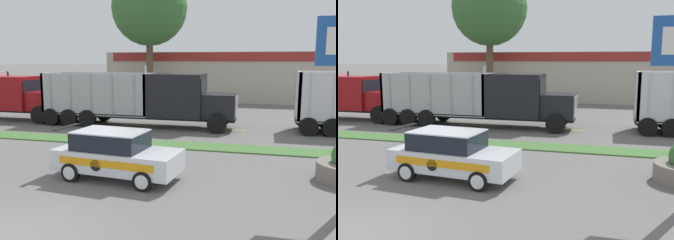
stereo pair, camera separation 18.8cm
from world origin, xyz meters
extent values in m
plane|color=slate|center=(0.00, 0.00, 0.00)|extent=(600.00, 600.00, 0.00)
cube|color=#477538|center=(0.00, 10.01, 0.03)|extent=(120.00, 1.51, 0.06)
cube|color=yellow|center=(-7.48, 14.77, 0.00)|extent=(2.40, 0.14, 0.01)
cube|color=yellow|center=(-2.08, 14.77, 0.00)|extent=(2.40, 0.14, 0.01)
cube|color=yellow|center=(3.32, 14.77, 0.00)|extent=(2.40, 0.14, 0.01)
cube|color=yellow|center=(8.72, 14.77, 0.00)|extent=(2.40, 0.14, 0.01)
cube|color=silver|center=(7.25, 15.25, 2.06)|extent=(0.16, 2.45, 2.65)
cube|color=#BCBCC1|center=(7.75, 14.01, 2.06)|extent=(0.10, 0.04, 2.51)
cube|color=#BCBCC1|center=(8.91, 14.01, 2.06)|extent=(0.10, 0.04, 2.51)
cylinder|color=black|center=(7.77, 14.05, 0.50)|extent=(1.00, 0.30, 1.00)
cylinder|color=black|center=(7.77, 16.46, 0.50)|extent=(1.00, 0.30, 1.00)
cylinder|color=black|center=(8.95, 14.05, 0.50)|extent=(1.00, 0.30, 1.00)
cylinder|color=black|center=(8.95, 16.46, 0.50)|extent=(1.00, 0.30, 1.00)
cube|color=maroon|center=(-8.25, 14.86, 1.35)|extent=(2.47, 1.96, 1.20)
cube|color=#B7B7BC|center=(-6.98, 14.86, 1.35)|extent=(0.06, 1.67, 1.02)
cube|color=maroon|center=(-10.81, 14.86, 1.84)|extent=(2.67, 2.39, 2.18)
cube|color=black|center=(-9.46, 14.86, 2.22)|extent=(0.04, 2.03, 0.98)
cylinder|color=black|center=(-8.25, 13.69, 0.57)|extent=(1.14, 0.30, 1.14)
cylinder|color=black|center=(-8.25, 16.03, 0.57)|extent=(1.14, 0.30, 1.14)
cube|color=black|center=(-2.01, 14.66, 0.62)|extent=(11.79, 1.36, 0.18)
cube|color=black|center=(2.95, 14.66, 1.40)|extent=(1.87, 2.02, 1.37)
cube|color=#B7B7BC|center=(3.91, 14.66, 1.40)|extent=(0.06, 1.72, 1.17)
cube|color=black|center=(0.43, 14.66, 1.96)|extent=(3.16, 2.46, 2.50)
cube|color=black|center=(2.03, 14.66, 2.40)|extent=(0.04, 2.09, 1.12)
cylinder|color=silver|center=(-1.25, 13.86, 2.82)|extent=(0.14, 0.14, 1.73)
cube|color=#ADADB2|center=(-4.53, 14.66, 0.77)|extent=(6.75, 2.46, 0.12)
cube|color=#ADADB2|center=(-1.23, 14.66, 1.99)|extent=(0.16, 2.46, 2.44)
cube|color=#ADADB2|center=(-7.83, 14.66, 1.99)|extent=(0.16, 2.46, 2.44)
cube|color=#ADADB2|center=(-4.53, 13.51, 1.99)|extent=(6.75, 0.16, 2.44)
cube|color=#ADADB2|center=(-4.53, 15.82, 1.99)|extent=(6.75, 0.16, 2.44)
cube|color=#99999E|center=(-7.23, 13.41, 1.99)|extent=(0.10, 0.04, 2.32)
cube|color=#99999E|center=(-5.88, 13.41, 1.99)|extent=(0.10, 0.04, 2.32)
cube|color=#99999E|center=(-4.53, 13.41, 1.99)|extent=(0.10, 0.04, 2.32)
cube|color=#99999E|center=(-3.18, 13.41, 1.99)|extent=(0.10, 0.04, 2.32)
cube|color=#99999E|center=(-1.83, 13.41, 1.99)|extent=(0.10, 0.04, 2.32)
cylinder|color=black|center=(2.95, 13.45, 0.53)|extent=(1.06, 0.30, 1.06)
cylinder|color=black|center=(2.95, 15.88, 0.53)|extent=(1.06, 0.30, 1.06)
cylinder|color=black|center=(-7.31, 13.45, 0.53)|extent=(1.06, 0.30, 1.06)
cylinder|color=black|center=(-7.31, 15.88, 0.53)|extent=(1.06, 0.30, 1.06)
cylinder|color=black|center=(-6.07, 13.45, 0.53)|extent=(1.06, 0.30, 1.06)
cylinder|color=black|center=(-6.07, 15.88, 0.53)|extent=(1.06, 0.30, 1.06)
cylinder|color=black|center=(-4.83, 13.45, 0.53)|extent=(1.06, 0.30, 1.06)
cylinder|color=black|center=(-4.83, 15.88, 0.53)|extent=(1.06, 0.30, 1.06)
cube|color=silver|center=(0.70, 4.71, 0.67)|extent=(4.42, 2.25, 0.71)
cube|color=black|center=(0.45, 4.74, 1.32)|extent=(2.49, 1.84, 0.58)
cube|color=silver|center=(0.45, 4.74, 1.63)|extent=(2.49, 1.84, 0.04)
cube|color=black|center=(-1.31, 4.93, 1.67)|extent=(0.35, 1.47, 0.03)
cube|color=orange|center=(0.61, 3.80, 0.74)|extent=(3.38, 0.37, 0.25)
cylinder|color=black|center=(0.29, 3.83, 0.67)|extent=(0.39, 0.05, 0.39)
cylinder|color=black|center=(1.92, 3.71, 0.32)|extent=(0.65, 0.27, 0.64)
cylinder|color=silver|center=(1.91, 3.61, 0.32)|extent=(0.44, 0.06, 0.44)
cylinder|color=black|center=(2.11, 5.44, 0.32)|extent=(0.65, 0.27, 0.64)
cylinder|color=silver|center=(2.12, 5.54, 0.32)|extent=(0.44, 0.06, 0.44)
cylinder|color=black|center=(-0.70, 3.99, 0.32)|extent=(0.65, 0.27, 0.64)
cylinder|color=silver|center=(-0.71, 3.89, 0.32)|extent=(0.44, 0.06, 0.44)
cylinder|color=black|center=(-0.51, 5.72, 0.32)|extent=(0.65, 0.27, 0.64)
cylinder|color=silver|center=(-0.50, 5.82, 0.32)|extent=(0.44, 0.06, 0.44)
cube|color=#BCB29E|center=(4.95, 34.16, 2.37)|extent=(29.91, 12.00, 4.75)
cube|color=maroon|center=(4.95, 28.11, 4.30)|extent=(28.41, 0.10, 0.80)
cylinder|color=brown|center=(-5.10, 27.04, 3.20)|extent=(0.45, 0.45, 6.40)
sphere|color=#386B33|center=(-5.10, 27.04, 7.69)|extent=(4.70, 4.70, 4.70)
cylinder|color=brown|center=(-4.92, 26.32, 3.40)|extent=(0.62, 0.62, 6.80)
sphere|color=#386B33|center=(-4.92, 26.32, 8.68)|extent=(6.84, 6.84, 6.84)
camera|label=1|loc=(5.49, -6.80, 4.02)|focal=40.00mm
camera|label=2|loc=(5.67, -6.75, 4.02)|focal=40.00mm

